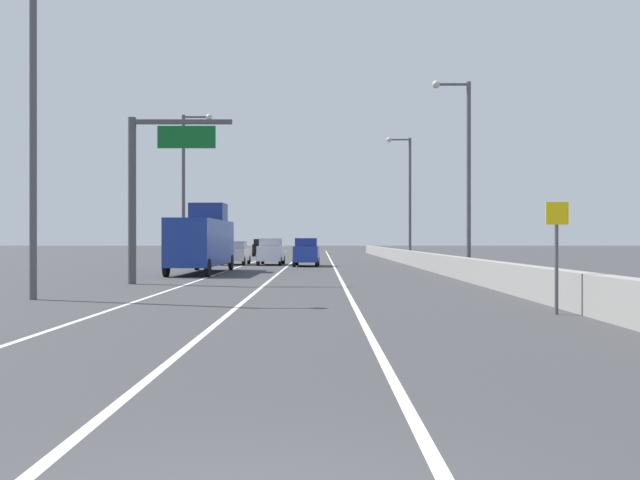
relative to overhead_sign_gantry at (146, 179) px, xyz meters
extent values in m
plane|color=#38383A|center=(7.26, 37.48, -4.73)|extent=(320.00, 320.00, 0.00)
cube|color=silver|center=(1.76, 28.48, -4.73)|extent=(0.16, 130.00, 0.00)
cube|color=silver|center=(5.26, 28.48, -4.73)|extent=(0.16, 130.00, 0.00)
cube|color=silver|center=(8.76, 28.48, -4.73)|extent=(0.16, 130.00, 0.00)
cube|color=gray|center=(14.93, 13.48, -4.18)|extent=(0.60, 120.00, 1.10)
cylinder|color=#47474C|center=(-0.74, 0.02, -0.98)|extent=(0.36, 0.36, 7.50)
cube|color=#47474C|center=(1.51, 0.02, 2.57)|extent=(4.50, 0.20, 0.20)
cube|color=#0C5923|center=(1.73, -0.10, 1.87)|extent=(2.60, 0.10, 1.00)
cylinder|color=#4C4C51|center=(14.03, -12.73, -3.53)|extent=(0.10, 0.10, 2.40)
cube|color=yellow|center=(14.03, -12.77, -2.03)|extent=(0.60, 0.04, 0.60)
cylinder|color=#4C4C51|center=(15.92, 7.07, 0.63)|extent=(0.24, 0.24, 10.71)
cube|color=#4C4C51|center=(15.02, 7.07, 5.83)|extent=(1.80, 0.12, 0.12)
sphere|color=beige|center=(14.12, 7.07, 5.83)|extent=(0.44, 0.44, 0.44)
cylinder|color=#4C4C51|center=(15.42, 28.25, 0.63)|extent=(0.24, 0.24, 10.71)
cube|color=#4C4C51|center=(14.52, 28.25, 5.83)|extent=(1.80, 0.12, 0.12)
sphere|color=beige|center=(13.62, 28.25, 5.83)|extent=(0.44, 0.44, 0.44)
cylinder|color=#4C4C51|center=(-1.84, -8.11, 0.63)|extent=(0.24, 0.24, 10.71)
cylinder|color=#4C4C51|center=(-1.83, 17.30, 0.63)|extent=(0.24, 0.24, 10.71)
cube|color=#4C4C51|center=(-0.93, 17.30, 5.83)|extent=(1.80, 0.12, 0.12)
sphere|color=beige|center=(-0.03, 17.30, 5.83)|extent=(0.44, 0.44, 0.44)
cube|color=black|center=(0.56, 52.91, -3.82)|extent=(1.96, 4.12, 1.13)
cube|color=black|center=(0.57, 52.51, -2.96)|extent=(1.67, 1.88, 0.60)
cylinder|color=black|center=(-0.32, 54.47, -4.39)|extent=(0.24, 0.69, 0.68)
cylinder|color=black|center=(1.34, 54.52, -4.39)|extent=(0.24, 0.69, 0.68)
cylinder|color=black|center=(-0.22, 51.30, -4.39)|extent=(0.24, 0.69, 0.68)
cylinder|color=black|center=(1.44, 51.36, -4.39)|extent=(0.24, 0.69, 0.68)
cube|color=#B7B7BC|center=(1.00, 24.17, -3.92)|extent=(1.89, 4.47, 0.93)
cube|color=gray|center=(1.00, 23.72, -3.15)|extent=(1.65, 2.02, 0.60)
cylinder|color=black|center=(0.18, 25.95, -4.39)|extent=(0.23, 0.68, 0.68)
cylinder|color=black|center=(1.86, 25.93, -4.39)|extent=(0.23, 0.68, 0.68)
cylinder|color=black|center=(0.14, 22.40, -4.39)|extent=(0.23, 0.68, 0.68)
cylinder|color=black|center=(1.82, 22.38, -4.39)|extent=(0.23, 0.68, 0.68)
cube|color=#1E389E|center=(6.70, 21.16, -3.80)|extent=(1.91, 4.43, 1.17)
cube|color=navy|center=(6.69, 20.72, -2.92)|extent=(1.63, 2.01, 0.60)
cylinder|color=black|center=(5.92, 22.92, -4.39)|extent=(0.24, 0.69, 0.68)
cylinder|color=black|center=(7.56, 22.88, -4.39)|extent=(0.24, 0.69, 0.68)
cylinder|color=black|center=(5.83, 19.44, -4.39)|extent=(0.24, 0.69, 0.68)
cylinder|color=black|center=(7.47, 19.39, -4.39)|extent=(0.24, 0.69, 0.68)
cube|color=white|center=(3.84, 23.88, -3.81)|extent=(1.93, 4.57, 1.15)
cube|color=#96969E|center=(3.84, 23.42, -2.94)|extent=(1.67, 2.07, 0.60)
cylinder|color=black|center=(3.03, 25.71, -4.39)|extent=(0.23, 0.68, 0.68)
cylinder|color=black|center=(4.72, 25.69, -4.39)|extent=(0.23, 0.68, 0.68)
cylinder|color=black|center=(2.96, 22.07, -4.39)|extent=(0.23, 0.68, 0.68)
cylinder|color=black|center=(4.66, 22.04, -4.39)|extent=(0.23, 0.68, 0.68)
cube|color=navy|center=(0.69, 10.09, -2.90)|extent=(2.58, 9.86, 2.66)
cube|color=navy|center=(0.73, 12.25, -1.01)|extent=(2.15, 2.20, 1.10)
cylinder|color=black|center=(-0.36, 14.32, -4.23)|extent=(0.24, 1.00, 1.00)
cylinder|color=black|center=(1.88, 14.28, -4.23)|extent=(0.24, 1.00, 1.00)
cylinder|color=black|center=(-0.51, 5.90, -4.23)|extent=(0.24, 1.00, 1.00)
cylinder|color=black|center=(1.73, 5.86, -4.23)|extent=(0.24, 1.00, 1.00)
camera|label=1|loc=(7.72, -31.28, -2.73)|focal=39.10mm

